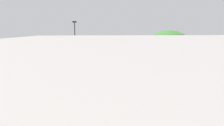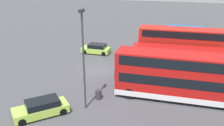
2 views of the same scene
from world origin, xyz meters
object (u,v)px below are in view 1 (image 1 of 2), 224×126
Objects in this scene: box_truck_blue at (221,67)px; lamp_post_tall at (75,43)px; bus_double_decker_near_end at (175,64)px; bus_single_deck_second at (152,70)px; waste_bin_yellow at (87,70)px; car_small_green at (65,65)px; car_hatchback_silver at (150,63)px; bus_double_decker_fourth at (101,66)px; bus_single_deck_third at (125,71)px.

lamp_post_tall is at bearing -20.30° from box_truck_blue.
box_truck_blue is (-7.65, -0.23, -0.74)m from bus_double_decker_near_end.
bus_single_deck_second reaches higher than waste_bin_yellow.
bus_single_deck_second is (3.27, -0.59, -0.83)m from bus_double_decker_near_end.
bus_double_decker_near_end is 1.28× the size of lamp_post_tall.
waste_bin_yellow is (-3.95, 3.88, -0.23)m from car_small_green.
car_hatchback_silver is 17.08m from car_small_green.
lamp_post_tall is at bearing 13.83° from car_hatchback_silver.
waste_bin_yellow is (12.42, -7.70, -1.97)m from bus_double_decker_near_end.
box_truck_blue reaches higher than car_small_green.
box_truck_blue is 21.45m from waste_bin_yellow.
car_small_green is (5.78, -11.26, -1.75)m from bus_double_decker_fourth.
bus_single_deck_second is 0.90× the size of bus_double_decker_fourth.
bus_single_deck_second is 13.94m from lamp_post_tall.
bus_single_deck_third is (7.18, -0.65, -0.83)m from bus_double_decker_near_end.
car_hatchback_silver is at bearing -178.42° from car_small_green.
bus_double_decker_fourth is (7.31, 0.26, 0.83)m from bus_single_deck_second.
car_small_green is at bearing -57.43° from lamp_post_tall.
waste_bin_yellow is at bearing -37.88° from bus_single_deck_second.
bus_double_decker_near_end is 2.71× the size of car_hatchback_silver.
lamp_post_tall reaches higher than car_hatchback_silver.
bus_double_decker_fourth reaches higher than car_small_green.
bus_double_decker_near_end is 20.13m from car_small_green.
car_hatchback_silver and car_small_green have the same top height.
box_truck_blue is 1.84× the size of car_hatchback_silver.
bus_single_deck_third is 0.99× the size of bus_double_decker_fourth.
bus_double_decker_near_end is at bearing 148.19° from waste_bin_yellow.
bus_double_decker_near_end is 11.90× the size of waste_bin_yellow.
bus_single_deck_second is 11.64m from waste_bin_yellow.
bus_single_deck_third is at bearing 130.04° from car_small_green.
box_truck_blue is 1.66× the size of car_small_green.
bus_double_decker_near_end is 7.25m from bus_single_deck_third.
bus_double_decker_near_end is 1.48× the size of box_truck_blue.
bus_double_decker_fourth is at bearing -0.30° from box_truck_blue.
car_hatchback_silver is (-3.98, -11.46, -0.92)m from bus_single_deck_second.
car_small_green is (17.07, 0.47, 0.00)m from car_hatchback_silver.
lamp_post_tall is at bearing -19.06° from waste_bin_yellow.
bus_double_decker_fourth is (10.59, -0.33, 0.00)m from bus_double_decker_near_end.
bus_single_deck_second and bus_single_deck_third have the same top height.
bus_single_deck_second is at bearing -10.19° from bus_double_decker_near_end.
bus_single_deck_second is 11.34× the size of waste_bin_yellow.
bus_double_decker_near_end is 0.95× the size of bus_single_deck_third.
bus_double_decker_near_end reaches higher than box_truck_blue.
bus_single_deck_second is 0.91× the size of bus_single_deck_third.
bus_single_deck_third is at bearing -5.14° from bus_double_decker_near_end.
lamp_post_tall reaches higher than bus_double_decker_fourth.
box_truck_blue is 23.66m from lamp_post_tall.
car_small_green is 0.52× the size of lamp_post_tall.
bus_double_decker_fourth is at bearing 114.86° from lamp_post_tall.
box_truck_blue is at bearing 154.71° from car_small_green.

